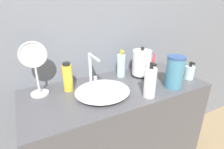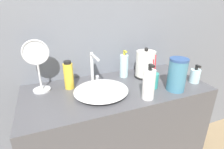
{
  "view_description": "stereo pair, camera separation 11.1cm",
  "coord_description": "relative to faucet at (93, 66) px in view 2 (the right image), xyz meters",
  "views": [
    {
      "loc": [
        -0.52,
        -0.64,
        1.43
      ],
      "look_at": [
        -0.04,
        0.27,
        1.0
      ],
      "focal_mm": 28.0,
      "sensor_mm": 36.0,
      "label": 1
    },
    {
      "loc": [
        -0.42,
        -0.69,
        1.43
      ],
      "look_at": [
        -0.04,
        0.27,
        1.0
      ],
      "focal_mm": 28.0,
      "sensor_mm": 36.0,
      "label": 2
    }
  ],
  "objects": [
    {
      "name": "wall_back",
      "position": [
        0.12,
        0.16,
        0.27
      ],
      "size": [
        6.0,
        0.04,
        2.6
      ],
      "color": "slate",
      "rests_on": "ground_plane"
    },
    {
      "name": "vanity_mirror",
      "position": [
        -0.35,
        0.01,
        0.06
      ],
      "size": [
        0.16,
        0.11,
        0.33
      ],
      "color": "silver",
      "rests_on": "vanity_counter"
    },
    {
      "name": "shampoo_bottle",
      "position": [
        0.23,
        -0.32,
        -0.03
      ],
      "size": [
        0.07,
        0.07,
        0.21
      ],
      "color": "white",
      "rests_on": "vanity_counter"
    },
    {
      "name": "electric_kettle",
      "position": [
        0.39,
        -0.04,
        -0.03
      ],
      "size": [
        0.15,
        0.15,
        0.23
      ],
      "color": "black",
      "rests_on": "vanity_counter"
    },
    {
      "name": "toothbrush_cup",
      "position": [
        0.34,
        -0.21,
        -0.07
      ],
      "size": [
        0.08,
        0.08,
        0.23
      ],
      "color": "teal",
      "rests_on": "vanity_counter"
    },
    {
      "name": "water_pitcher",
      "position": [
        0.46,
        -0.3,
        -0.02
      ],
      "size": [
        0.12,
        0.12,
        0.21
      ],
      "color": "teal",
      "rests_on": "vanity_counter"
    },
    {
      "name": "lotion_bottle",
      "position": [
        0.66,
        -0.25,
        -0.07
      ],
      "size": [
        0.07,
        0.07,
        0.13
      ],
      "color": "silver",
      "rests_on": "vanity_counter"
    },
    {
      "name": "vanity_counter",
      "position": [
        0.12,
        -0.13,
        -0.58
      ],
      "size": [
        1.21,
        0.54,
        0.9
      ],
      "color": "#4C4C51",
      "rests_on": "ground_plane"
    },
    {
      "name": "mouthwash_bottle",
      "position": [
        -0.17,
        -0.02,
        -0.03
      ],
      "size": [
        0.06,
        0.06,
        0.19
      ],
      "color": "gold",
      "rests_on": "vanity_counter"
    },
    {
      "name": "hand_cream_bottle",
      "position": [
        0.24,
        0.02,
        -0.04
      ],
      "size": [
        0.06,
        0.06,
        0.21
      ],
      "color": "silver",
      "rests_on": "vanity_counter"
    },
    {
      "name": "faucet",
      "position": [
        0.0,
        0.0,
        0.0
      ],
      "size": [
        0.06,
        0.16,
        0.22
      ],
      "color": "silver",
      "rests_on": "vanity_counter"
    },
    {
      "name": "sink_basin",
      "position": [
        -0.0,
        -0.17,
        -0.1
      ],
      "size": [
        0.34,
        0.32,
        0.05
      ],
      "color": "white",
      "rests_on": "vanity_counter"
    }
  ]
}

